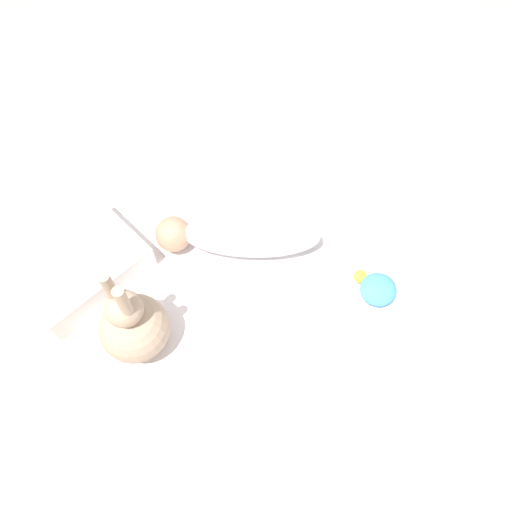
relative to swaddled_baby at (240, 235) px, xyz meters
The scene contains 6 objects.
ground_plane 0.26m from the swaddled_baby, 161.68° to the left, with size 12.00×12.00×0.00m, color #B2A893.
bed_mattress 0.21m from the swaddled_baby, 161.68° to the left, with size 1.20×1.09×0.14m.
swaddled_baby is the anchor object (origin of this frame).
pillow 0.55m from the swaddled_baby, 55.37° to the left, with size 0.32×0.39×0.11m.
bunny_plush 0.47m from the swaddled_baby, 93.48° to the left, with size 0.21×0.21×0.40m.
turtle_plush 0.49m from the swaddled_baby, 157.05° to the right, with size 0.16×0.12×0.07m.
Camera 1 is at (-0.54, 0.56, 1.63)m, focal length 35.00 mm.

